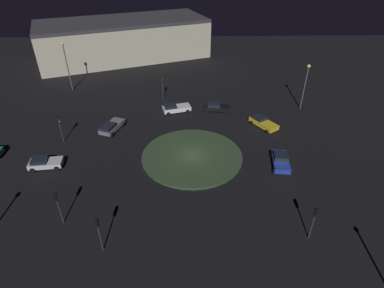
{
  "coord_description": "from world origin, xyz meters",
  "views": [
    {
      "loc": [
        0.77,
        32.66,
        23.33
      ],
      "look_at": [
        0.0,
        0.0,
        1.96
      ],
      "focal_mm": 29.19,
      "sensor_mm": 36.0,
      "label": 1
    }
  ],
  "objects_px": {
    "car_blue": "(281,160)",
    "car_white": "(175,108)",
    "traffic_light_northeast": "(57,202)",
    "traffic_light_northwest": "(314,217)",
    "car_silver": "(45,163)",
    "car_black": "(216,107)",
    "streetlamp_southwest": "(306,80)",
    "car_yellow": "(263,122)",
    "car_grey": "(111,127)",
    "traffic_light_northeast_near": "(98,228)",
    "store_building": "(124,39)",
    "streetlamp_southeast": "(66,60)",
    "traffic_light_south": "(163,84)",
    "traffic_light_east": "(60,124)"
  },
  "relations": [
    {
      "from": "car_blue",
      "to": "car_white",
      "type": "relative_size",
      "value": 0.94
    },
    {
      "from": "traffic_light_northeast",
      "to": "traffic_light_northwest",
      "type": "xyz_separation_m",
      "value": [
        -23.48,
        2.44,
        -0.04
      ]
    },
    {
      "from": "car_silver",
      "to": "car_black",
      "type": "height_order",
      "value": "car_black"
    },
    {
      "from": "streetlamp_southwest",
      "to": "traffic_light_northwest",
      "type": "bearing_deg",
      "value": 73.98
    },
    {
      "from": "traffic_light_northwest",
      "to": "streetlamp_southwest",
      "type": "distance_m",
      "value": 27.81
    },
    {
      "from": "car_yellow",
      "to": "car_black",
      "type": "xyz_separation_m",
      "value": [
        6.52,
        -5.22,
        0.02
      ]
    },
    {
      "from": "car_grey",
      "to": "car_yellow",
      "type": "bearing_deg",
      "value": -67.38
    },
    {
      "from": "car_yellow",
      "to": "traffic_light_northeast_near",
      "type": "height_order",
      "value": "traffic_light_northeast_near"
    },
    {
      "from": "car_blue",
      "to": "store_building",
      "type": "height_order",
      "value": "store_building"
    },
    {
      "from": "car_yellow",
      "to": "car_black",
      "type": "bearing_deg",
      "value": -161.62
    },
    {
      "from": "streetlamp_southeast",
      "to": "streetlamp_southwest",
      "type": "distance_m",
      "value": 40.78
    },
    {
      "from": "traffic_light_northwest",
      "to": "streetlamp_southeast",
      "type": "bearing_deg",
      "value": 4.06
    },
    {
      "from": "car_grey",
      "to": "streetlamp_southeast",
      "type": "distance_m",
      "value": 18.87
    },
    {
      "from": "car_white",
      "to": "traffic_light_northwest",
      "type": "height_order",
      "value": "traffic_light_northwest"
    },
    {
      "from": "car_silver",
      "to": "car_grey",
      "type": "relative_size",
      "value": 0.85
    },
    {
      "from": "car_black",
      "to": "traffic_light_northwest",
      "type": "xyz_separation_m",
      "value": [
        -6.39,
        26.02,
        2.0
      ]
    },
    {
      "from": "streetlamp_southwest",
      "to": "store_building",
      "type": "relative_size",
      "value": 0.19
    },
    {
      "from": "traffic_light_northeast_near",
      "to": "streetlamp_southwest",
      "type": "bearing_deg",
      "value": -13.64
    },
    {
      "from": "traffic_light_northeast_near",
      "to": "car_blue",
      "type": "bearing_deg",
      "value": -27.29
    },
    {
      "from": "car_yellow",
      "to": "traffic_light_northeast",
      "type": "relative_size",
      "value": 1.22
    },
    {
      "from": "car_grey",
      "to": "traffic_light_south",
      "type": "xyz_separation_m",
      "value": [
        -6.96,
        -10.39,
        2.22
      ]
    },
    {
      "from": "traffic_light_northeast",
      "to": "car_white",
      "type": "bearing_deg",
      "value": 25.69
    },
    {
      "from": "car_yellow",
      "to": "store_building",
      "type": "height_order",
      "value": "store_building"
    },
    {
      "from": "car_grey",
      "to": "car_black",
      "type": "xyz_separation_m",
      "value": [
        -15.73,
        -6.06,
        -0.04
      ]
    },
    {
      "from": "traffic_light_northwest",
      "to": "traffic_light_northeast",
      "type": "bearing_deg",
      "value": 45.56
    },
    {
      "from": "car_blue",
      "to": "car_black",
      "type": "distance_m",
      "value": 16.22
    },
    {
      "from": "car_white",
      "to": "traffic_light_east",
      "type": "bearing_deg",
      "value": -165.59
    },
    {
      "from": "car_black",
      "to": "streetlamp_southeast",
      "type": "distance_m",
      "value": 27.85
    },
    {
      "from": "traffic_light_east",
      "to": "streetlamp_southeast",
      "type": "height_order",
      "value": "streetlamp_southeast"
    },
    {
      "from": "car_yellow",
      "to": "traffic_light_east",
      "type": "distance_m",
      "value": 28.58
    },
    {
      "from": "car_grey",
      "to": "streetlamp_southeast",
      "type": "relative_size",
      "value": 0.54
    },
    {
      "from": "traffic_light_northeast",
      "to": "traffic_light_south",
      "type": "height_order",
      "value": "traffic_light_south"
    },
    {
      "from": "car_silver",
      "to": "traffic_light_south",
      "type": "bearing_deg",
      "value": 48.58
    },
    {
      "from": "car_blue",
      "to": "car_yellow",
      "type": "xyz_separation_m",
      "value": [
        0.12,
        -9.58,
        -0.03
      ]
    },
    {
      "from": "traffic_light_northeast_near",
      "to": "car_grey",
      "type": "bearing_deg",
      "value": 39.05
    },
    {
      "from": "streetlamp_southeast",
      "to": "streetlamp_southwest",
      "type": "bearing_deg",
      "value": 168.03
    },
    {
      "from": "car_black",
      "to": "store_building",
      "type": "xyz_separation_m",
      "value": [
        18.93,
        -28.35,
        3.53
      ]
    },
    {
      "from": "car_black",
      "to": "streetlamp_southwest",
      "type": "bearing_deg",
      "value": 9.04
    },
    {
      "from": "car_grey",
      "to": "traffic_light_south",
      "type": "height_order",
      "value": "traffic_light_south"
    },
    {
      "from": "car_black",
      "to": "traffic_light_northeast",
      "type": "xyz_separation_m",
      "value": [
        17.09,
        23.58,
        2.04
      ]
    },
    {
      "from": "car_white",
      "to": "traffic_light_northeast_near",
      "type": "relative_size",
      "value": 1.17
    },
    {
      "from": "car_yellow",
      "to": "traffic_light_east",
      "type": "xyz_separation_m",
      "value": [
        28.27,
        3.62,
        2.11
      ]
    },
    {
      "from": "car_silver",
      "to": "streetlamp_southwest",
      "type": "distance_m",
      "value": 39.48
    },
    {
      "from": "traffic_light_northeast",
      "to": "car_yellow",
      "type": "bearing_deg",
      "value": -2.18
    },
    {
      "from": "traffic_light_northeast",
      "to": "traffic_light_south",
      "type": "distance_m",
      "value": 29.13
    },
    {
      "from": "streetlamp_southwest",
      "to": "car_yellow",
      "type": "bearing_deg",
      "value": 37.82
    },
    {
      "from": "car_blue",
      "to": "car_white",
      "type": "height_order",
      "value": "car_blue"
    },
    {
      "from": "car_black",
      "to": "traffic_light_northwest",
      "type": "relative_size",
      "value": 1.15
    },
    {
      "from": "car_grey",
      "to": "traffic_light_east",
      "type": "xyz_separation_m",
      "value": [
        6.02,
        2.78,
        2.05
      ]
    },
    {
      "from": "store_building",
      "to": "car_silver",
      "type": "bearing_deg",
      "value": 65.02
    }
  ]
}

